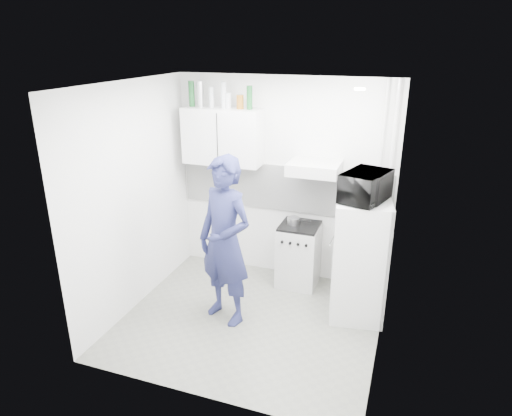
% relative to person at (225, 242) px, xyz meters
% --- Properties ---
extents(floor, '(2.80, 2.80, 0.00)m').
position_rel_person_xyz_m(floor, '(0.28, 0.02, -0.95)').
color(floor, slate).
rests_on(floor, ground).
extents(ceiling, '(2.80, 2.80, 0.00)m').
position_rel_person_xyz_m(ceiling, '(0.28, 0.02, 1.65)').
color(ceiling, white).
rests_on(ceiling, wall_back).
extents(wall_back, '(2.80, 0.00, 2.80)m').
position_rel_person_xyz_m(wall_back, '(0.28, 1.27, 0.35)').
color(wall_back, silver).
rests_on(wall_back, floor).
extents(wall_left, '(0.00, 2.60, 2.60)m').
position_rel_person_xyz_m(wall_left, '(-1.12, 0.02, 0.35)').
color(wall_left, silver).
rests_on(wall_left, floor).
extents(wall_right, '(0.00, 2.60, 2.60)m').
position_rel_person_xyz_m(wall_right, '(1.68, 0.02, 0.35)').
color(wall_right, silver).
rests_on(wall_right, floor).
extents(person, '(0.80, 0.67, 1.89)m').
position_rel_person_xyz_m(person, '(0.00, 0.00, 0.00)').
color(person, '#1F234D').
rests_on(person, floor).
extents(stove, '(0.50, 0.50, 0.79)m').
position_rel_person_xyz_m(stove, '(0.57, 1.02, -0.55)').
color(stove, beige).
rests_on(stove, floor).
extents(fridge, '(0.67, 0.67, 1.40)m').
position_rel_person_xyz_m(fridge, '(1.38, 0.53, -0.25)').
color(fridge, silver).
rests_on(fridge, floor).
extents(stove_top, '(0.48, 0.48, 0.03)m').
position_rel_person_xyz_m(stove_top, '(0.57, 1.02, -0.14)').
color(stove_top, black).
rests_on(stove_top, stove).
extents(saucepan, '(0.15, 0.15, 0.09)m').
position_rel_person_xyz_m(saucepan, '(0.49, 1.02, -0.08)').
color(saucepan, silver).
rests_on(saucepan, stove_top).
extents(microwave, '(0.66, 0.53, 0.32)m').
position_rel_person_xyz_m(microwave, '(1.38, 0.53, 0.61)').
color(microwave, black).
rests_on(microwave, fridge).
extents(bottle_a, '(0.07, 0.07, 0.31)m').
position_rel_person_xyz_m(bottle_a, '(-0.88, 1.10, 1.41)').
color(bottle_a, '#144C1E').
rests_on(bottle_a, upper_cabinet).
extents(bottle_b, '(0.08, 0.08, 0.31)m').
position_rel_person_xyz_m(bottle_b, '(-0.77, 1.10, 1.41)').
color(bottle_b, silver).
rests_on(bottle_b, upper_cabinet).
extents(bottle_c, '(0.06, 0.06, 0.25)m').
position_rel_person_xyz_m(bottle_c, '(-0.61, 1.10, 1.38)').
color(bottle_c, '#B2B7BC').
rests_on(bottle_c, upper_cabinet).
extents(bottle_d, '(0.07, 0.07, 0.31)m').
position_rel_person_xyz_m(bottle_d, '(-0.45, 1.10, 1.41)').
color(bottle_d, '#B2B7BC').
rests_on(bottle_d, upper_cabinet).
extents(canister_a, '(0.07, 0.07, 0.19)m').
position_rel_person_xyz_m(canister_a, '(-0.39, 1.10, 1.35)').
color(canister_a, '#B2B7BC').
rests_on(canister_a, upper_cabinet).
extents(canister_b, '(0.09, 0.09, 0.17)m').
position_rel_person_xyz_m(canister_b, '(-0.24, 1.10, 1.34)').
color(canister_b, brown).
rests_on(canister_b, upper_cabinet).
extents(bottle_e, '(0.07, 0.07, 0.28)m').
position_rel_person_xyz_m(bottle_e, '(-0.11, 1.10, 1.39)').
color(bottle_e, '#144C1E').
rests_on(bottle_e, upper_cabinet).
extents(upper_cabinet, '(1.00, 0.35, 0.70)m').
position_rel_person_xyz_m(upper_cabinet, '(-0.47, 1.10, 0.90)').
color(upper_cabinet, silver).
rests_on(upper_cabinet, wall_back).
extents(range_hood, '(0.60, 0.50, 0.14)m').
position_rel_person_xyz_m(range_hood, '(0.73, 1.02, 0.62)').
color(range_hood, beige).
rests_on(range_hood, wall_back).
extents(backsplash, '(2.74, 0.03, 0.60)m').
position_rel_person_xyz_m(backsplash, '(0.28, 1.26, 0.25)').
color(backsplash, white).
rests_on(backsplash, wall_back).
extents(pipe_a, '(0.05, 0.05, 2.60)m').
position_rel_person_xyz_m(pipe_a, '(1.58, 1.19, 0.35)').
color(pipe_a, beige).
rests_on(pipe_a, floor).
extents(pipe_b, '(0.04, 0.04, 2.60)m').
position_rel_person_xyz_m(pipe_b, '(1.46, 1.19, 0.35)').
color(pipe_b, beige).
rests_on(pipe_b, floor).
extents(ceiling_spot_fixture, '(0.10, 0.10, 0.02)m').
position_rel_person_xyz_m(ceiling_spot_fixture, '(1.28, 0.22, 1.62)').
color(ceiling_spot_fixture, white).
rests_on(ceiling_spot_fixture, ceiling).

